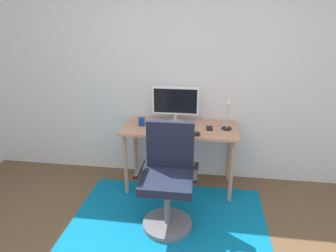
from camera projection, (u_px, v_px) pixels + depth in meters
wall_back at (185, 73)px, 3.55m from camera, size 6.00×0.10×2.60m
area_rug at (169, 219)px, 3.06m from camera, size 1.94×1.34×0.01m
desk at (180, 134)px, 3.44m from camera, size 1.29×0.59×0.76m
monitor at (175, 102)px, 3.47m from camera, size 0.53×0.18×0.42m
keyboard at (171, 132)px, 3.23m from camera, size 0.43×0.13×0.02m
computer_mouse at (197, 134)px, 3.17m from camera, size 0.06×0.10×0.03m
coffee_cup at (142, 122)px, 3.43m from camera, size 0.07×0.07×0.10m
cell_phone at (209, 128)px, 3.36m from camera, size 0.07×0.14×0.01m
desk_lamp at (228, 109)px, 3.26m from camera, size 0.11×0.11×0.36m
office_chair at (168, 183)px, 2.86m from camera, size 0.56×0.48×1.02m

